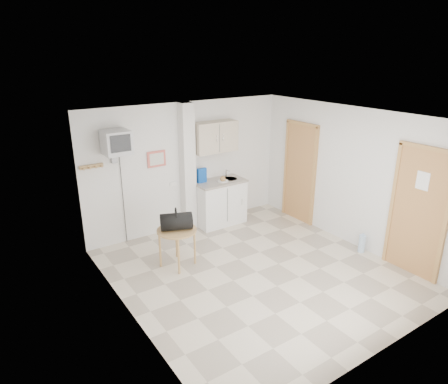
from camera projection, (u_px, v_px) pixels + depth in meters
ground at (257, 272)px, 6.48m from camera, size 4.50×4.50×0.00m
room_envelope at (268, 178)px, 6.16m from camera, size 4.24×4.54×2.55m
kitchenette at (219, 186)px, 8.08m from camera, size 1.03×0.58×2.10m
crt_television at (116, 143)px, 6.65m from camera, size 0.44×0.45×2.15m
round_table at (177, 234)px, 6.50m from camera, size 0.65×0.65×0.65m
duffel_bag at (176, 221)px, 6.43m from camera, size 0.58×0.45×0.38m
water_bottle at (362, 243)px, 7.08m from camera, size 0.12×0.12×0.36m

